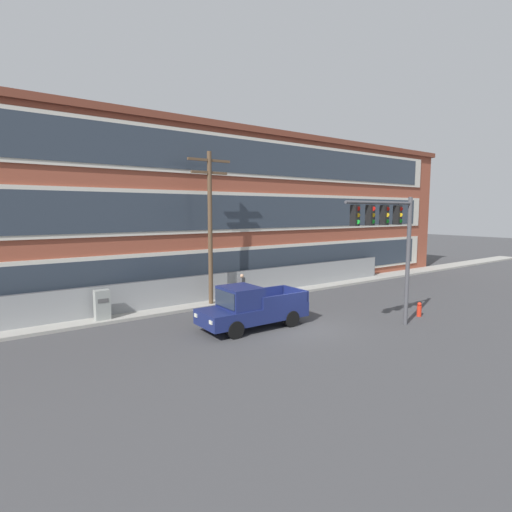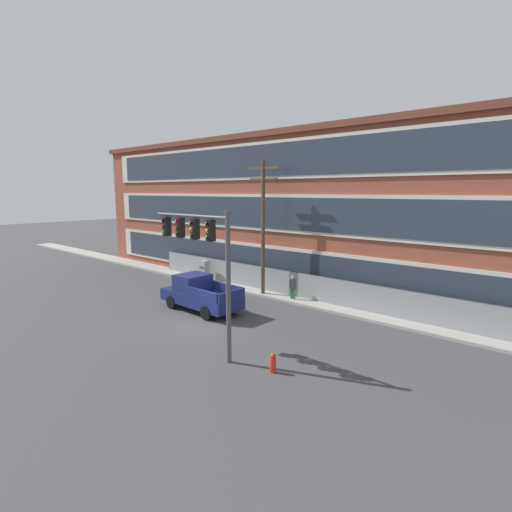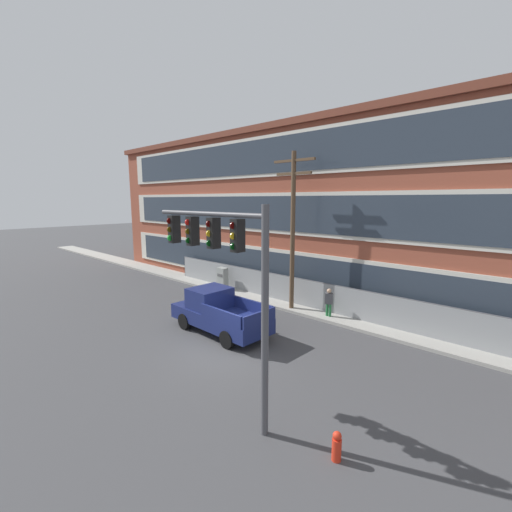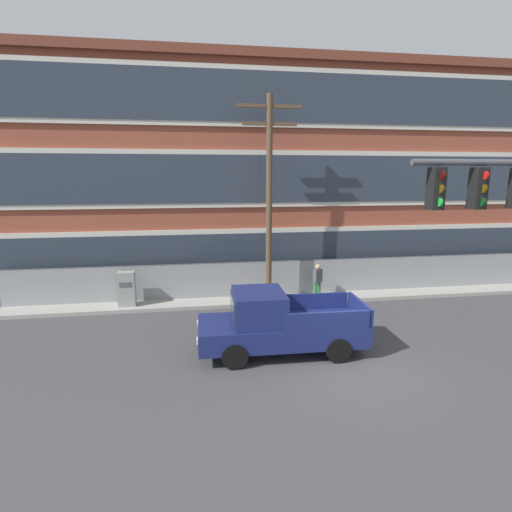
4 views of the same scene
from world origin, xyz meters
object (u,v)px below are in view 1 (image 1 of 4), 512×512
traffic_signal_mast (390,232)px  pickup_truck_navy (251,308)px  pedestrian_near_cabinet (242,285)px  fire_hydrant (419,309)px  electrical_cabinet (102,306)px  utility_pole_near_corner (210,222)px

traffic_signal_mast → pickup_truck_navy: traffic_signal_mast is taller
pickup_truck_navy → pedestrian_near_cabinet: size_ratio=3.24×
traffic_signal_mast → fire_hydrant: traffic_signal_mast is taller
electrical_cabinet → fire_hydrant: 16.59m
utility_pole_near_corner → fire_hydrant: 12.56m
utility_pole_near_corner → electrical_cabinet: utility_pole_near_corner is taller
pickup_truck_navy → fire_hydrant: 9.27m
traffic_signal_mast → pedestrian_near_cabinet: traffic_signal_mast is taller
pickup_truck_navy → fire_hydrant: size_ratio=7.01×
fire_hydrant → pedestrian_near_cabinet: bearing=122.1°
utility_pole_near_corner → electrical_cabinet: bearing=178.5°
pedestrian_near_cabinet → fire_hydrant: size_ratio=2.17×
electrical_cabinet → pedestrian_near_cabinet: bearing=0.3°
traffic_signal_mast → pedestrian_near_cabinet: size_ratio=3.72×
pickup_truck_navy → fire_hydrant: (8.55, -3.55, -0.59)m
fire_hydrant → pickup_truck_navy: bearing=157.4°
traffic_signal_mast → electrical_cabinet: size_ratio=3.77×
electrical_cabinet → fire_hydrant: electrical_cabinet is taller
utility_pole_near_corner → fire_hydrant: bearing=-47.5°
traffic_signal_mast → pickup_truck_navy: 7.43m
traffic_signal_mast → pedestrian_near_cabinet: bearing=102.2°
pedestrian_near_cabinet → utility_pole_near_corner: bearing=-175.1°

